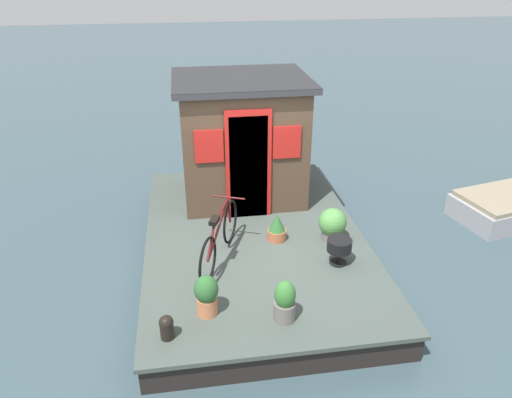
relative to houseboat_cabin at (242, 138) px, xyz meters
name	(u,v)px	position (x,y,z in m)	size (l,w,h in m)	color
ground_plane	(254,256)	(-1.42, 0.00, -1.48)	(60.00, 60.00, 0.00)	#384C54
houseboat_deck	(254,245)	(-1.42, 0.00, -1.26)	(5.06, 3.29, 0.42)	#424C47
houseboat_cabin	(242,138)	(0.00, 0.00, 0.00)	(1.87, 2.21, 2.09)	#4C3828
bicycle	(220,238)	(-2.06, 0.58, -0.69)	(1.60, 0.74, 0.79)	black
potted_plant_fern	(277,228)	(-1.63, -0.31, -0.85)	(0.28, 0.28, 0.42)	#B2603D
potted_plant_ivy	(206,295)	(-3.16, 0.83, -0.77)	(0.29, 0.29, 0.53)	#C6754C
potted_plant_rosemary	(332,224)	(-1.76, -1.13, -0.79)	(0.42, 0.42, 0.51)	slate
potted_plant_basil	(285,301)	(-3.40, -0.06, -0.79)	(0.26, 0.26, 0.54)	slate
charcoal_grill	(339,246)	(-2.38, -1.04, -0.78)	(0.34, 0.34, 0.38)	black
mooring_bollard	(167,327)	(-3.51, 1.30, -0.89)	(0.16, 0.16, 0.30)	black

